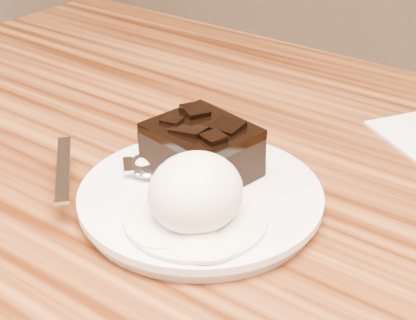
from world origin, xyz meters
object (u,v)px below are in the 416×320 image
Objects in this scene: ice_cream_scoop at (196,192)px; spoon at (145,167)px; brownie at (202,153)px; plate at (201,199)px.

spoon is (-0.08, 0.03, -0.02)m from ice_cream_scoop.
ice_cream_scoop is at bearing -56.50° from brownie.
plate is 0.06m from spoon.
plate is 1.23× the size of spoon.
ice_cream_scoop is at bearing -68.00° from spoon.
plate is at bearing 122.37° from ice_cream_scoop.
spoon is (-0.04, -0.03, -0.01)m from brownie.
brownie is at bearing 125.10° from plate.
plate is 0.05m from ice_cream_scoop.
plate is 2.45× the size of brownie.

